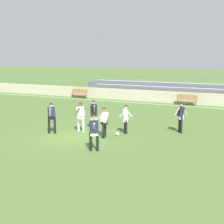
{
  "coord_description": "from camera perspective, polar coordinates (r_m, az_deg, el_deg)",
  "views": [
    {
      "loc": [
        8.92,
        -13.98,
        4.34
      ],
      "look_at": [
        0.92,
        3.01,
        0.93
      ],
      "focal_mm": 50.7,
      "sensor_mm": 36.0,
      "label": 1
    }
  ],
  "objects": [
    {
      "name": "player_dark_deep_cover",
      "position": [
        18.13,
        12.3,
        -0.49
      ],
      "size": [
        0.68,
        0.51,
        1.71
      ],
      "color": "black",
      "rests_on": "ground"
    },
    {
      "name": "sideline_wall",
      "position": [
        29.7,
        7.55,
        2.84
      ],
      "size": [
        48.0,
        0.16,
        1.07
      ],
      "primitive_type": "cube",
      "color": "beige",
      "rests_on": "ground"
    },
    {
      "name": "player_dark_pressing_high",
      "position": [
        17.83,
        -10.84,
        -0.59
      ],
      "size": [
        0.5,
        0.64,
        1.72
      ],
      "color": "black",
      "rests_on": "ground"
    },
    {
      "name": "player_white_on_ball",
      "position": [
        18.02,
        -5.67,
        -0.43
      ],
      "size": [
        0.51,
        0.57,
        1.68
      ],
      "color": "white",
      "rests_on": "ground"
    },
    {
      "name": "field_line_sideline",
      "position": [
        28.59,
        6.76,
        1.49
      ],
      "size": [
        44.0,
        0.12,
        0.01
      ],
      "primitive_type": "cube",
      "color": "white",
      "rests_on": "ground"
    },
    {
      "name": "player_white_wide_left",
      "position": [
        17.57,
        2.49,
        -0.85
      ],
      "size": [
        0.65,
        0.49,
        1.61
      ],
      "color": "black",
      "rests_on": "ground"
    },
    {
      "name": "player_white_challenging",
      "position": [
        16.67,
        -1.42,
        -1.41
      ],
      "size": [
        0.72,
        0.52,
        1.63
      ],
      "color": "black",
      "rests_on": "ground"
    },
    {
      "name": "bench_far_right",
      "position": [
        32.28,
        -5.93,
        3.49
      ],
      "size": [
        1.8,
        0.4,
        0.9
      ],
      "color": "#99754C",
      "rests_on": "ground"
    },
    {
      "name": "ground_plane",
      "position": [
        17.14,
        -7.1,
        -4.46
      ],
      "size": [
        160.0,
        160.0,
        0.0
      ],
      "primitive_type": "plane",
      "color": "#4C6B30"
    },
    {
      "name": "soccer_ball",
      "position": [
        17.19,
        0.97,
        -3.96
      ],
      "size": [
        0.22,
        0.22,
        0.22
      ],
      "primitive_type": "sphere",
      "color": "white",
      "rests_on": "ground"
    },
    {
      "name": "bench_near_wall_gap",
      "position": [
        28.26,
        13.36,
        2.3
      ],
      "size": [
        1.8,
        0.4,
        0.9
      ],
      "color": "#99754C",
      "rests_on": "ground"
    },
    {
      "name": "player_dark_trailing_run",
      "position": [
        18.59,
        -3.33,
        -0.01
      ],
      "size": [
        0.51,
        0.65,
        1.71
      ],
      "color": "white",
      "rests_on": "ground"
    },
    {
      "name": "bleacher_stand",
      "position": [
        31.82,
        9.93,
        3.85
      ],
      "size": [
        16.51,
        2.84,
        2.1
      ],
      "color": "#B2B2B7",
      "rests_on": "ground"
    },
    {
      "name": "player_dark_wide_right",
      "position": [
        14.36,
        -3.27,
        -3.27
      ],
      "size": [
        0.51,
        0.74,
        1.65
      ],
      "color": "black",
      "rests_on": "ground"
    }
  ]
}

